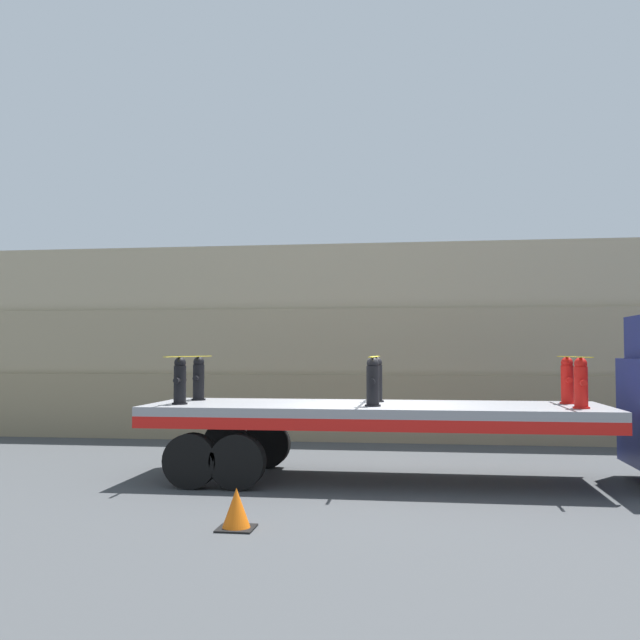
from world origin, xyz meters
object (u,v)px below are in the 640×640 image
Objects in this scene: fire_hydrant_black_far_0 at (199,379)px; fire_hydrant_red_near_2 at (581,384)px; fire_hydrant_black_near_1 at (373,382)px; fire_hydrant_black_near_0 at (180,381)px; fire_hydrant_red_far_2 at (567,381)px; fire_hydrant_black_far_1 at (376,380)px; traffic_cone at (236,509)px; flatbed_trailer at (341,419)px.

fire_hydrant_black_far_0 is 6.99m from fire_hydrant_red_near_2.
fire_hydrant_black_near_1 is at bearing 180.00° from fire_hydrant_red_near_2.
fire_hydrant_black_near_0 is 6.99m from fire_hydrant_red_far_2.
fire_hydrant_red_near_2 is at bearing -9.03° from fire_hydrant_black_far_0.
fire_hydrant_black_far_1 is 3.45m from fire_hydrant_red_far_2.
fire_hydrant_black_near_1 is 3.62m from fire_hydrant_red_far_2.
fire_hydrant_black_near_0 is at bearing -162.36° from fire_hydrant_black_far_1.
fire_hydrant_black_near_1 is 1.00× the size of fire_hydrant_red_far_2.
fire_hydrant_black_far_1 is (3.45, 0.00, 0.00)m from fire_hydrant_black_far_0.
fire_hydrant_red_near_2 is at bearing -90.00° from fire_hydrant_red_far_2.
flatbed_trailer is at bearing 75.35° from traffic_cone.
fire_hydrant_black_far_0 is at bearing 162.36° from fire_hydrant_black_near_1.
flatbed_trailer is 4.15m from fire_hydrant_red_near_2.
fire_hydrant_black_near_0 is 1.00× the size of fire_hydrant_red_far_2.
fire_hydrant_red_far_2 is at bearing 0.00° from fire_hydrant_black_far_0.
fire_hydrant_red_near_2 and fire_hydrant_red_far_2 have the same top height.
fire_hydrant_red_near_2 is at bearing -17.64° from fire_hydrant_black_far_1.
traffic_cone is at bearing -110.27° from fire_hydrant_black_far_1.
fire_hydrant_black_far_0 is 3.45m from fire_hydrant_black_far_1.
fire_hydrant_red_near_2 is (6.90, -1.10, 0.00)m from fire_hydrant_black_far_0.
traffic_cone is (-1.58, -3.18, -1.52)m from fire_hydrant_black_near_1.
fire_hydrant_black_near_0 is at bearing -169.09° from flatbed_trailer.
fire_hydrant_black_near_1 is 1.00× the size of fire_hydrant_red_near_2.
fire_hydrant_black_near_1 is at bearing -42.20° from flatbed_trailer.
fire_hydrant_black_near_0 is 1.00× the size of fire_hydrant_black_near_1.
fire_hydrant_red_near_2 is (6.90, 0.00, 0.00)m from fire_hydrant_black_near_0.
traffic_cone is (-0.98, -3.73, -0.83)m from flatbed_trailer.
fire_hydrant_red_far_2 is (3.45, 0.00, 0.00)m from fire_hydrant_black_far_1.
fire_hydrant_black_near_1 reaches higher than traffic_cone.
fire_hydrant_red_near_2 is at bearing 32.31° from traffic_cone.
fire_hydrant_black_far_0 is 1.00× the size of fire_hydrant_red_far_2.
fire_hydrant_red_far_2 is (0.00, 1.10, 0.00)m from fire_hydrant_red_near_2.
flatbed_trailer is at bearing -10.91° from fire_hydrant_black_far_0.
fire_hydrant_black_near_1 is at bearing -90.00° from fire_hydrant_black_far_1.
fire_hydrant_red_near_2 reaches higher than traffic_cone.
fire_hydrant_black_far_0 is 6.90m from fire_hydrant_red_far_2.
fire_hydrant_black_far_1 is (3.45, 1.10, 0.00)m from fire_hydrant_black_near_0.
fire_hydrant_black_far_0 is (-2.85, 0.55, 0.69)m from flatbed_trailer.
fire_hydrant_black_near_0 is at bearing 120.46° from traffic_cone.
fire_hydrant_red_far_2 is at bearing 7.70° from flatbed_trailer.
fire_hydrant_black_far_0 is 1.00× the size of fire_hydrant_red_near_2.
flatbed_trailer is 1.07m from fire_hydrant_black_far_1.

